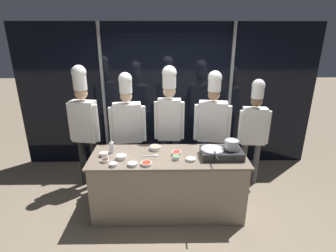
% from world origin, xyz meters
% --- Properties ---
extents(ground_plane, '(24.00, 24.00, 0.00)m').
position_xyz_m(ground_plane, '(0.00, 0.00, 0.00)').
color(ground_plane, '#7F705B').
extents(window_wall_back, '(5.59, 0.09, 2.70)m').
position_xyz_m(window_wall_back, '(0.00, 1.58, 1.35)').
color(window_wall_back, black).
rests_on(window_wall_back, ground_plane).
extents(demo_counter, '(2.17, 0.78, 0.90)m').
position_xyz_m(demo_counter, '(0.00, 0.00, 0.45)').
color(demo_counter, gray).
rests_on(demo_counter, ground_plane).
extents(portable_stove, '(0.56, 0.36, 0.12)m').
position_xyz_m(portable_stove, '(0.73, -0.05, 0.95)').
color(portable_stove, '#28282B').
rests_on(portable_stove, demo_counter).
extents(frying_pan, '(0.32, 0.55, 0.04)m').
position_xyz_m(frying_pan, '(0.60, -0.05, 1.04)').
color(frying_pan, '#ADAFB5').
rests_on(frying_pan, portable_stove).
extents(stock_pot, '(0.21, 0.19, 0.13)m').
position_xyz_m(stock_pot, '(0.86, -0.05, 1.09)').
color(stock_pot, '#B7BABF').
rests_on(stock_pot, portable_stove).
extents(squeeze_bottle_clear, '(0.06, 0.06, 0.20)m').
position_xyz_m(squeeze_bottle_clear, '(-0.80, 0.11, 0.99)').
color(squeeze_bottle_clear, white).
rests_on(squeeze_bottle_clear, demo_counter).
extents(prep_bowl_chicken, '(0.14, 0.14, 0.06)m').
position_xyz_m(prep_bowl_chicken, '(-0.64, -0.09, 0.93)').
color(prep_bowl_chicken, white).
rests_on(prep_bowl_chicken, demo_counter).
extents(prep_bowl_chili_flakes, '(0.15, 0.15, 0.04)m').
position_xyz_m(prep_bowl_chili_flakes, '(-0.29, -0.26, 0.92)').
color(prep_bowl_chili_flakes, white).
rests_on(prep_bowl_chili_flakes, demo_counter).
extents(prep_bowl_onion, '(0.10, 0.10, 0.04)m').
position_xyz_m(prep_bowl_onion, '(-0.71, -0.29, 0.92)').
color(prep_bowl_onion, white).
rests_on(prep_bowl_onion, demo_counter).
extents(prep_bowl_noodles, '(0.14, 0.14, 0.04)m').
position_xyz_m(prep_bowl_noodles, '(0.30, -0.15, 0.92)').
color(prep_bowl_noodles, white).
rests_on(prep_bowl_noodles, demo_counter).
extents(prep_bowl_shrimp, '(0.12, 0.12, 0.06)m').
position_xyz_m(prep_bowl_shrimp, '(-0.89, 0.00, 0.93)').
color(prep_bowl_shrimp, white).
rests_on(prep_bowl_shrimp, demo_counter).
extents(prep_bowl_bell_pepper, '(0.13, 0.13, 0.06)m').
position_xyz_m(prep_bowl_bell_pepper, '(0.12, 0.02, 0.93)').
color(prep_bowl_bell_pepper, white).
rests_on(prep_bowl_bell_pepper, demo_counter).
extents(prep_bowl_soy_glaze, '(0.11, 0.11, 0.04)m').
position_xyz_m(prep_bowl_soy_glaze, '(-0.85, -0.17, 0.92)').
color(prep_bowl_soy_glaze, white).
rests_on(prep_bowl_soy_glaze, demo_counter).
extents(prep_bowl_mushrooms, '(0.16, 0.16, 0.06)m').
position_xyz_m(prep_bowl_mushrooms, '(-0.19, 0.20, 0.93)').
color(prep_bowl_mushrooms, white).
rests_on(prep_bowl_mushrooms, demo_counter).
extents(prep_bowl_scallions, '(0.09, 0.09, 0.06)m').
position_xyz_m(prep_bowl_scallions, '(0.10, -0.12, 0.93)').
color(prep_bowl_scallions, white).
rests_on(prep_bowl_scallions, demo_counter).
extents(prep_bowl_rice, '(0.13, 0.13, 0.04)m').
position_xyz_m(prep_bowl_rice, '(-0.46, -0.28, 0.92)').
color(prep_bowl_rice, white).
rests_on(prep_bowl_rice, demo_counter).
extents(serving_spoon_slotted, '(0.25, 0.07, 0.02)m').
position_xyz_m(serving_spoon_slotted, '(-0.21, -0.01, 0.90)').
color(serving_spoon_slotted, '#B2B5BA').
rests_on(serving_spoon_slotted, demo_counter).
extents(chef_head, '(0.51, 0.27, 2.06)m').
position_xyz_m(chef_head, '(-1.35, 0.73, 1.23)').
color(chef_head, '#232326').
rests_on(chef_head, ground_plane).
extents(chef_sous, '(0.59, 0.29, 1.94)m').
position_xyz_m(chef_sous, '(-0.65, 0.77, 1.12)').
color(chef_sous, '#2D3856').
rests_on(chef_sous, ground_plane).
extents(chef_line, '(0.49, 0.23, 2.04)m').
position_xyz_m(chef_line, '(0.03, 0.75, 1.25)').
color(chef_line, '#2D3856').
rests_on(chef_line, ground_plane).
extents(chef_pastry, '(0.59, 0.30, 1.96)m').
position_xyz_m(chef_pastry, '(0.74, 0.78, 1.13)').
color(chef_pastry, '#2D3856').
rests_on(chef_pastry, ground_plane).
extents(chef_apprentice, '(0.50, 0.23, 1.84)m').
position_xyz_m(chef_apprentice, '(1.42, 0.74, 1.09)').
color(chef_apprentice, '#4C4C51').
rests_on(chef_apprentice, ground_plane).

